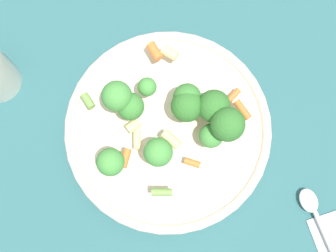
{
  "coord_description": "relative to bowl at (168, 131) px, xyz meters",
  "views": [
    {
      "loc": [
        -0.09,
        0.11,
        0.7
      ],
      "look_at": [
        0.0,
        0.0,
        0.06
      ],
      "focal_mm": 50.0,
      "sensor_mm": 36.0,
      "label": 1
    }
  ],
  "objects": [
    {
      "name": "bowl",
      "position": [
        0.0,
        0.0,
        0.0
      ],
      "size": [
        0.3,
        0.3,
        0.05
      ],
      "color": "beige",
      "rests_on": "ground_plane"
    },
    {
      "name": "spoon",
      "position": [
        -0.26,
        -0.03,
        -0.01
      ],
      "size": [
        0.18,
        0.11,
        0.01
      ],
      "rotation": [
        0.0,
        0.0,
        5.74
      ],
      "color": "silver",
      "rests_on": "napkin"
    },
    {
      "name": "pasta_salad",
      "position": [
        -0.0,
        -0.01,
        0.07
      ],
      "size": [
        0.21,
        0.22,
        0.08
      ],
      "color": "#8CB766",
      "rests_on": "bowl"
    },
    {
      "name": "ground_plane",
      "position": [
        0.0,
        0.0,
        -0.03
      ],
      "size": [
        3.0,
        3.0,
        0.0
      ],
      "primitive_type": "plane",
      "color": "#2D6066"
    }
  ]
}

